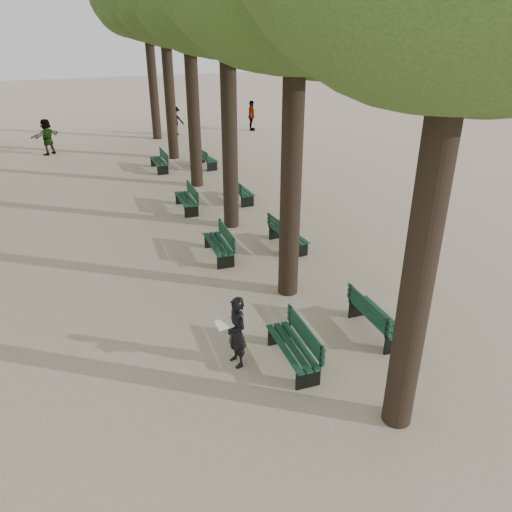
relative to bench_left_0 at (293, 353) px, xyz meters
name	(u,v)px	position (x,y,z in m)	size (l,w,h in m)	color
ground	(278,371)	(-0.37, -0.12, -0.27)	(120.00, 120.00, 0.00)	#C1AA92
bench_left_0	(293,353)	(0.00, 0.00, 0.00)	(0.60, 1.81, 0.92)	black
bench_left_1	(219,249)	(0.00, 5.56, 0.00)	(0.61, 1.81, 0.92)	black
bench_left_2	(186,203)	(0.00, 9.95, 0.00)	(0.57, 1.80, 0.92)	black
bench_left_3	(159,165)	(0.00, 15.80, 0.00)	(0.63, 1.82, 0.92)	black
bench_right_0	(376,323)	(2.27, 0.39, 0.00)	(0.59, 1.80, 0.92)	black
bench_right_1	(288,239)	(2.27, 5.51, 0.00)	(0.75, 1.85, 0.92)	black
bench_right_2	(240,194)	(2.27, 10.31, 0.00)	(0.65, 1.82, 0.92)	black
bench_right_3	(206,161)	(2.27, 15.64, 0.00)	(0.79, 1.86, 0.92)	black
man_with_map	(237,332)	(-1.09, 0.42, 0.52)	(0.65, 0.68, 1.58)	black
pedestrian_b	(175,121)	(2.41, 23.44, 0.60)	(1.12, 0.35, 1.74)	#262628
pedestrian_e	(47,137)	(-4.97, 20.95, 0.66)	(1.73, 0.37, 1.87)	#262628
pedestrian_c	(251,116)	(7.31, 23.18, 0.67)	(1.10, 0.38, 1.88)	#262628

